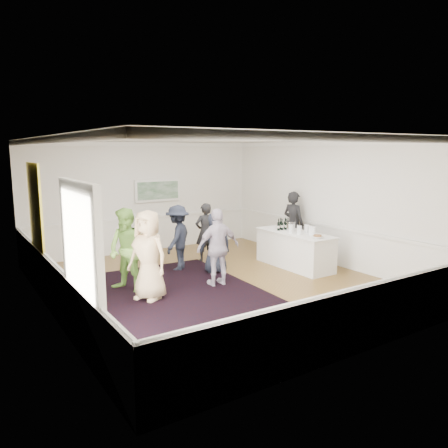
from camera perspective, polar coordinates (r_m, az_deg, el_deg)
floor at (r=9.86m, az=-0.91°, el=-7.86°), size 8.00×8.00×0.00m
ceiling at (r=9.40m, az=-0.96°, el=11.07°), size 7.00×8.00×0.02m
wall_left at (r=8.22m, az=-22.09°, el=-0.64°), size 0.02×8.00×3.20m
wall_right at (r=11.72m, az=13.75°, el=2.68°), size 0.02×8.00×3.20m
wall_back at (r=13.04m, az=-10.32°, el=3.48°), size 7.00×0.02×3.20m
wall_front at (r=6.52m, az=18.09°, el=-2.95°), size 7.00×0.02×3.20m
wainscoting at (r=9.72m, az=-0.91°, el=-5.05°), size 7.00×8.00×1.00m
mirror at (r=9.47m, az=-23.40°, el=1.77°), size 0.05×1.25×1.85m
doorway at (r=6.45m, az=-18.23°, el=-4.75°), size 0.10×1.78×2.56m
landscape_painting at (r=13.13m, az=-8.63°, el=4.36°), size 1.44×0.06×0.66m
area_rug at (r=9.39m, az=-6.46°, el=-8.76°), size 3.50×4.50×0.02m
serving_table at (r=11.32m, az=9.21°, el=-3.30°), size 0.85×2.22×0.90m
bartender at (r=12.37m, az=9.05°, el=-0.00°), size 0.54×0.73×1.84m
guest_tan at (r=8.79m, az=-9.89°, el=-4.06°), size 0.92×1.05×1.81m
guest_green at (r=9.40m, az=-12.54°, el=-3.36°), size 1.00×1.08×1.78m
guest_lilac at (r=9.57m, az=-0.77°, el=-3.08°), size 1.04×0.50×1.72m
guest_dark_a at (r=10.88m, az=-6.07°, el=-1.80°), size 1.19×1.15×1.63m
guest_dark_b at (r=11.69m, az=-2.49°, el=-1.10°), size 0.59×0.40×1.57m
guest_navy at (r=10.60m, az=-1.13°, el=-2.45°), size 0.85×0.70×1.49m
wine_bottles at (r=11.57m, az=7.72°, el=0.06°), size 0.45×0.24×0.31m
juice_pitchers at (r=10.97m, az=10.42°, el=-0.73°), size 0.45×0.66×0.24m
ice_bucket at (r=11.37m, az=8.67°, el=-0.34°), size 0.26×0.26×0.25m
nut_bowl at (r=10.58m, az=12.11°, el=-1.62°), size 0.27×0.27×0.08m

